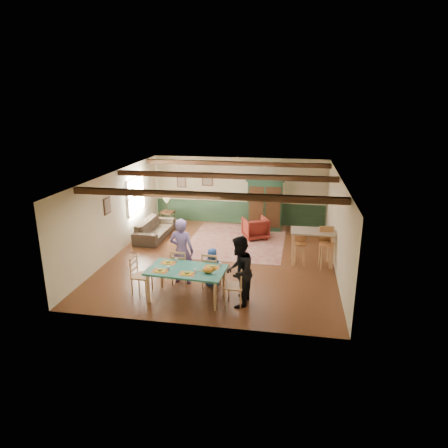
% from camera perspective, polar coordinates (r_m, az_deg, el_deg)
% --- Properties ---
extents(floor, '(8.00, 8.00, 0.00)m').
position_cam_1_polar(floor, '(12.84, -0.35, -4.97)').
color(floor, '#4D2715').
rests_on(floor, ground).
extents(wall_back, '(7.00, 0.02, 2.70)m').
position_cam_1_polar(wall_back, '(16.23, 2.16, 4.74)').
color(wall_back, beige).
rests_on(wall_back, floor).
extents(wall_left, '(0.02, 8.00, 2.70)m').
position_cam_1_polar(wall_left, '(13.45, -15.21, 1.51)').
color(wall_left, beige).
rests_on(wall_left, floor).
extents(wall_right, '(0.02, 8.00, 2.70)m').
position_cam_1_polar(wall_right, '(12.29, 15.91, -0.01)').
color(wall_right, beige).
rests_on(wall_right, floor).
extents(ceiling, '(7.00, 8.00, 0.02)m').
position_cam_1_polar(ceiling, '(12.09, -0.38, 6.97)').
color(ceiling, silver).
rests_on(ceiling, wall_back).
extents(wainscot_back, '(6.95, 0.03, 0.90)m').
position_cam_1_polar(wainscot_back, '(16.42, 2.12, 1.66)').
color(wainscot_back, '#1F3923').
rests_on(wainscot_back, floor).
extents(ceiling_beam_front, '(6.95, 0.16, 0.16)m').
position_cam_1_polar(ceiling_beam_front, '(9.89, -2.76, 4.11)').
color(ceiling_beam_front, black).
rests_on(ceiling_beam_front, ceiling).
extents(ceiling_beam_mid, '(6.95, 0.16, 0.16)m').
position_cam_1_polar(ceiling_beam_mid, '(12.49, -0.05, 6.88)').
color(ceiling_beam_mid, black).
rests_on(ceiling_beam_mid, ceiling).
extents(ceiling_beam_back, '(6.95, 0.16, 0.16)m').
position_cam_1_polar(ceiling_beam_back, '(15.02, 1.69, 8.63)').
color(ceiling_beam_back, black).
rests_on(ceiling_beam_back, ceiling).
extents(window_left, '(0.06, 1.60, 1.30)m').
position_cam_1_polar(window_left, '(14.89, -12.46, 4.00)').
color(window_left, white).
rests_on(window_left, wall_left).
extents(picture_left_wall, '(0.04, 0.42, 0.52)m').
position_cam_1_polar(picture_left_wall, '(12.81, -16.34, 2.50)').
color(picture_left_wall, gray).
rests_on(picture_left_wall, wall_left).
extents(picture_back_a, '(0.45, 0.04, 0.55)m').
position_cam_1_polar(picture_back_a, '(16.33, -2.39, 6.43)').
color(picture_back_a, gray).
rests_on(picture_back_a, wall_back).
extents(picture_back_b, '(0.38, 0.04, 0.48)m').
position_cam_1_polar(picture_back_b, '(16.62, -6.11, 6.01)').
color(picture_back_b, gray).
rests_on(picture_back_b, wall_back).
extents(dining_table, '(2.01, 1.21, 0.81)m').
position_cam_1_polar(dining_table, '(10.27, -5.33, -8.52)').
color(dining_table, '#216959').
rests_on(dining_table, floor).
extents(dining_chair_far_left, '(0.48, 0.50, 1.02)m').
position_cam_1_polar(dining_chair_far_left, '(11.02, -6.14, -6.07)').
color(dining_chair_far_left, tan).
rests_on(dining_chair_far_left, floor).
extents(dining_chair_far_right, '(0.48, 0.50, 1.02)m').
position_cam_1_polar(dining_chair_far_right, '(10.78, -1.81, -6.54)').
color(dining_chair_far_right, tan).
rests_on(dining_chair_far_right, floor).
extents(dining_chair_end_left, '(0.50, 0.48, 1.02)m').
position_cam_1_polar(dining_chair_end_left, '(10.67, -11.69, -7.16)').
color(dining_chair_end_left, tan).
rests_on(dining_chair_end_left, floor).
extents(dining_chair_end_right, '(0.50, 0.48, 1.02)m').
position_cam_1_polar(dining_chair_end_right, '(9.91, 1.51, -8.74)').
color(dining_chair_end_right, tan).
rests_on(dining_chair_end_right, floor).
extents(person_man, '(0.71, 0.49, 1.86)m').
position_cam_1_polar(person_man, '(10.94, -6.06, -3.89)').
color(person_man, slate).
rests_on(person_man, floor).
extents(person_woman, '(0.73, 0.91, 1.78)m').
position_cam_1_polar(person_woman, '(9.73, 2.15, -6.81)').
color(person_woman, black).
rests_on(person_woman, floor).
extents(person_child, '(0.55, 0.38, 1.08)m').
position_cam_1_polar(person_child, '(10.84, -1.68, -6.22)').
color(person_child, '#244791').
rests_on(person_child, floor).
extents(cat, '(0.40, 0.18, 0.19)m').
position_cam_1_polar(cat, '(9.80, -2.32, -6.54)').
color(cat, orange).
rests_on(cat, dining_table).
extents(place_setting_near_left, '(0.45, 0.35, 0.11)m').
position_cam_1_polar(place_setting_near_left, '(10.05, -9.12, -6.38)').
color(place_setting_near_left, gold).
rests_on(place_setting_near_left, dining_table).
extents(place_setting_near_center, '(0.45, 0.35, 0.11)m').
position_cam_1_polar(place_setting_near_center, '(9.81, -5.32, -6.83)').
color(place_setting_near_center, gold).
rests_on(place_setting_near_center, dining_table).
extents(place_setting_far_left, '(0.45, 0.35, 0.11)m').
position_cam_1_polar(place_setting_far_left, '(10.51, -7.98, -5.26)').
color(place_setting_far_left, gold).
rests_on(place_setting_far_left, dining_table).
extents(place_setting_far_right, '(0.45, 0.35, 0.11)m').
position_cam_1_polar(place_setting_far_right, '(10.15, -1.72, -5.93)').
color(place_setting_far_right, gold).
rests_on(place_setting_far_right, dining_table).
extents(area_rug, '(3.46, 4.08, 0.01)m').
position_cam_1_polar(area_rug, '(14.43, 1.84, -2.41)').
color(area_rug, '#C3A88D').
rests_on(area_rug, floor).
extents(armoire, '(1.47, 0.64, 2.04)m').
position_cam_1_polar(armoire, '(15.47, 5.84, 2.79)').
color(armoire, '#153523').
rests_on(armoire, floor).
extents(armchair, '(1.11, 1.13, 0.78)m').
position_cam_1_polar(armchair, '(14.64, 4.51, -0.58)').
color(armchair, '#4E110F').
rests_on(armchair, floor).
extents(sofa, '(0.91, 2.28, 0.66)m').
position_cam_1_polar(sofa, '(14.92, -9.87, -0.68)').
color(sofa, '#342B20').
rests_on(sofa, floor).
extents(end_table, '(0.55, 0.55, 0.62)m').
position_cam_1_polar(end_table, '(16.16, -8.08, 0.71)').
color(end_table, black).
rests_on(end_table, floor).
extents(table_lamp, '(0.32, 0.32, 0.56)m').
position_cam_1_polar(table_lamp, '(16.00, -8.17, 2.73)').
color(table_lamp, '#C3B87E').
rests_on(table_lamp, end_table).
extents(counter_table, '(1.33, 0.81, 1.08)m').
position_cam_1_polar(counter_table, '(12.56, 12.38, -3.26)').
color(counter_table, beige).
rests_on(counter_table, floor).
extents(bar_stool_left, '(0.42, 0.45, 1.07)m').
position_cam_1_polar(bar_stool_left, '(12.48, 10.76, -3.33)').
color(bar_stool_left, tan).
rests_on(bar_stool_left, floor).
extents(bar_stool_right, '(0.50, 0.54, 1.26)m').
position_cam_1_polar(bar_stool_right, '(12.31, 14.43, -3.40)').
color(bar_stool_right, tan).
rests_on(bar_stool_right, floor).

